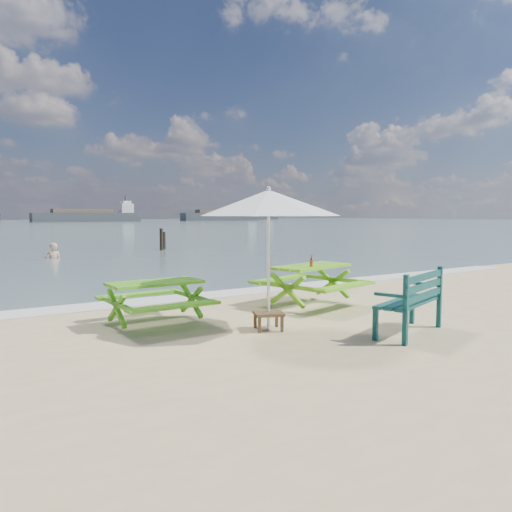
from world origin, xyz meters
TOP-DOWN VIEW (x-y plane):
  - foam_strip at (0.00, 4.60)m, footprint 22.00×0.90m
  - picnic_table_left at (-2.17, 2.38)m, footprint 1.58×1.74m
  - picnic_table_right at (1.13, 2.31)m, footprint 2.13×2.28m
  - park_bench at (0.89, -0.34)m, footprint 1.64×1.00m
  - side_table at (-0.81, 1.03)m, footprint 0.58×0.58m
  - patio_umbrella at (-0.81, 1.03)m, footprint 2.92×2.92m
  - beer_bottle at (0.93, 2.08)m, footprint 0.06×0.06m
  - swimmer at (-1.01, 16.81)m, footprint 0.69×0.47m
  - mooring_pilings at (4.71, 18.73)m, footprint 0.57×0.77m
  - cargo_ships at (40.98, 125.67)m, footprint 110.34×29.02m

SIDE VIEW (x-z plane):
  - swimmer at x=-1.01m, z-range -1.21..0.65m
  - foam_strip at x=0.00m, z-range 0.00..0.01m
  - side_table at x=-0.81m, z-range 0.01..0.30m
  - park_bench at x=0.89m, z-range -0.18..0.78m
  - picnic_table_left at x=-2.17m, z-range -0.01..0.72m
  - picnic_table_right at x=1.13m, z-range -0.02..0.81m
  - mooring_pilings at x=4.71m, z-range -0.24..1.08m
  - beer_bottle at x=0.93m, z-range 0.79..1.01m
  - cargo_ships at x=40.98m, z-range -1.02..3.38m
  - patio_umbrella at x=-0.81m, z-range 0.91..3.13m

